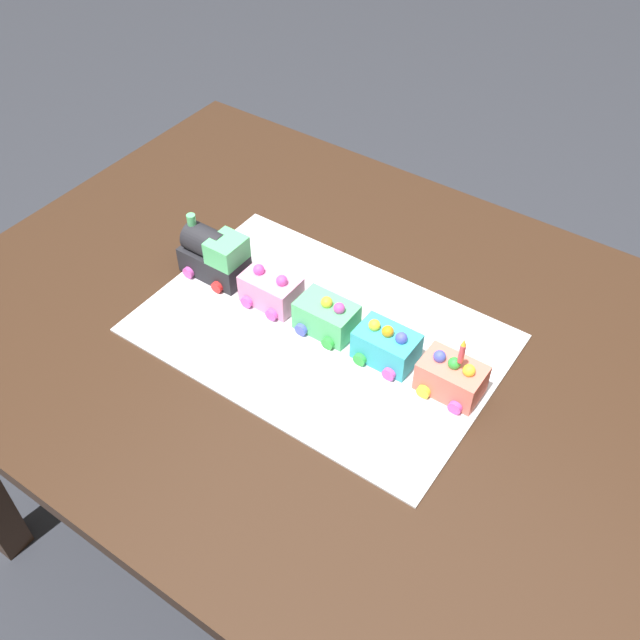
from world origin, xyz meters
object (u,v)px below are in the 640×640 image
at_px(cake_car_caboose_coral, 451,377).
at_px(birthday_candle, 462,351).
at_px(dining_table, 335,375).
at_px(cake_car_hopper_turquoise, 386,346).
at_px(cake_locomotive, 214,254).
at_px(cake_car_gondola_bubblegum, 271,290).
at_px(cake_car_flatbed_mint_green, 327,317).

distance_m(cake_car_caboose_coral, birthday_candle, 0.07).
height_order(dining_table, cake_car_hopper_turquoise, cake_car_hopper_turquoise).
xyz_separation_m(cake_locomotive, cake_car_caboose_coral, (0.48, 0.00, -0.02)).
xyz_separation_m(cake_locomotive, cake_car_gondola_bubblegum, (0.13, 0.00, -0.02)).
distance_m(cake_locomotive, birthday_candle, 0.49).
xyz_separation_m(cake_car_gondola_bubblegum, cake_car_hopper_turquoise, (0.24, 0.00, 0.00)).
relative_size(cake_car_gondola_bubblegum, cake_car_hopper_turquoise, 1.00).
height_order(cake_locomotive, birthday_candle, birthday_candle).
distance_m(dining_table, cake_car_flatbed_mint_green, 0.14).
height_order(dining_table, cake_car_caboose_coral, cake_car_caboose_coral).
height_order(dining_table, cake_locomotive, cake_locomotive).
xyz_separation_m(cake_car_flatbed_mint_green, cake_car_caboose_coral, (0.24, 0.00, 0.00)).
distance_m(dining_table, cake_car_hopper_turquoise, 0.17).
bearing_deg(cake_locomotive, dining_table, 0.08).
bearing_deg(dining_table, cake_locomotive, -179.92).
bearing_deg(birthday_candle, cake_car_caboose_coral, 180.00).
xyz_separation_m(cake_car_hopper_turquoise, birthday_candle, (0.13, 0.00, 0.07)).
xyz_separation_m(dining_table, cake_car_gondola_bubblegum, (-0.14, -0.00, 0.14)).
relative_size(dining_table, cake_car_flatbed_mint_green, 14.00).
relative_size(cake_car_gondola_bubblegum, cake_car_caboose_coral, 1.00).
distance_m(cake_locomotive, cake_car_hopper_turquoise, 0.37).
distance_m(cake_car_flatbed_mint_green, cake_car_caboose_coral, 0.24).
distance_m(cake_car_gondola_bubblegum, cake_car_flatbed_mint_green, 0.12).
xyz_separation_m(cake_car_hopper_turquoise, cake_car_caboose_coral, (0.12, 0.00, 0.00)).
xyz_separation_m(dining_table, cake_car_flatbed_mint_green, (-0.02, -0.00, 0.14)).
xyz_separation_m(cake_car_gondola_bubblegum, cake_car_flatbed_mint_green, (0.12, 0.00, 0.00)).
height_order(cake_car_flatbed_mint_green, cake_car_hopper_turquoise, same).
relative_size(cake_locomotive, birthday_candle, 2.92).
bearing_deg(cake_locomotive, cake_car_caboose_coral, 0.00).
relative_size(cake_car_flatbed_mint_green, birthday_candle, 2.09).
bearing_deg(cake_car_gondola_bubblegum, cake_car_hopper_turquoise, 0.00).
height_order(cake_locomotive, cake_car_gondola_bubblegum, cake_locomotive).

